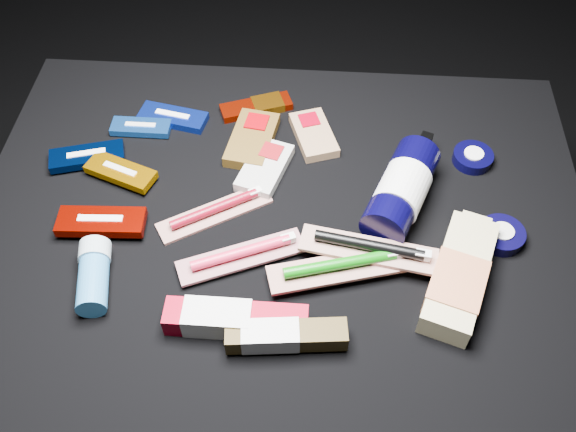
# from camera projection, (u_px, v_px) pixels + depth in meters

# --- Properties ---
(ground) EXTENTS (3.00, 3.00, 0.00)m
(ground) POSITION_uv_depth(u_px,v_px,m) (280.00, 347.00, 1.32)
(ground) COLOR black
(ground) RESTS_ON ground
(cloth_table) EXTENTS (0.98, 0.78, 0.40)m
(cloth_table) POSITION_uv_depth(u_px,v_px,m) (279.00, 295.00, 1.16)
(cloth_table) COLOR black
(cloth_table) RESTS_ON ground
(luna_bar_0) EXTENTS (0.13, 0.07, 0.02)m
(luna_bar_0) POSITION_uv_depth(u_px,v_px,m) (173.00, 117.00, 1.15)
(luna_bar_0) COLOR navy
(luna_bar_0) RESTS_ON cloth_table
(luna_bar_1) EXTENTS (0.10, 0.04, 0.01)m
(luna_bar_1) POSITION_uv_depth(u_px,v_px,m) (141.00, 127.00, 1.13)
(luna_bar_1) COLOR #1955B5
(luna_bar_1) RESTS_ON cloth_table
(luna_bar_2) EXTENTS (0.13, 0.08, 0.02)m
(luna_bar_2) POSITION_uv_depth(u_px,v_px,m) (87.00, 156.00, 1.08)
(luna_bar_2) COLOR #020F31
(luna_bar_2) RESTS_ON cloth_table
(luna_bar_3) EXTENTS (0.13, 0.08, 0.02)m
(luna_bar_3) POSITION_uv_depth(u_px,v_px,m) (121.00, 172.00, 1.06)
(luna_bar_3) COLOR #B77301
(luna_bar_3) RESTS_ON cloth_table
(luna_bar_4) EXTENTS (0.14, 0.06, 0.02)m
(luna_bar_4) POSITION_uv_depth(u_px,v_px,m) (101.00, 222.00, 0.99)
(luna_bar_4) COLOR #810901
(luna_bar_4) RESTS_ON cloth_table
(clif_bar_0) EXTENTS (0.09, 0.14, 0.02)m
(clif_bar_0) POSITION_uv_depth(u_px,v_px,m) (253.00, 137.00, 1.11)
(clif_bar_0) COLOR #523913
(clif_bar_0) RESTS_ON cloth_table
(clif_bar_1) EXTENTS (0.09, 0.13, 0.02)m
(clif_bar_1) POSITION_uv_depth(u_px,v_px,m) (266.00, 166.00, 1.07)
(clif_bar_1) COLOR #B5B4AD
(clif_bar_1) RESTS_ON cloth_table
(clif_bar_2) EXTENTS (0.09, 0.12, 0.02)m
(clif_bar_2) POSITION_uv_depth(u_px,v_px,m) (313.00, 133.00, 1.12)
(clif_bar_2) COLOR #987250
(clif_bar_2) RESTS_ON cloth_table
(power_bar) EXTENTS (0.13, 0.08, 0.02)m
(power_bar) POSITION_uv_depth(u_px,v_px,m) (260.00, 106.00, 1.17)
(power_bar) COLOR maroon
(power_bar) RESTS_ON cloth_table
(lotion_bottle) EXTENTS (0.13, 0.23, 0.08)m
(lotion_bottle) POSITION_uv_depth(u_px,v_px,m) (402.00, 190.00, 1.00)
(lotion_bottle) COLOR black
(lotion_bottle) RESTS_ON cloth_table
(cream_tin_upper) EXTENTS (0.07, 0.07, 0.02)m
(cream_tin_upper) POSITION_uv_depth(u_px,v_px,m) (473.00, 157.00, 1.09)
(cream_tin_upper) COLOR black
(cream_tin_upper) RESTS_ON cloth_table
(cream_tin_lower) EXTENTS (0.07, 0.07, 0.02)m
(cream_tin_lower) POSITION_uv_depth(u_px,v_px,m) (501.00, 235.00, 0.98)
(cream_tin_lower) COLOR black
(cream_tin_lower) RESTS_ON cloth_table
(bodywash_bottle) EXTENTS (0.13, 0.22, 0.04)m
(bodywash_bottle) POSITION_uv_depth(u_px,v_px,m) (459.00, 278.00, 0.92)
(bodywash_bottle) COLOR tan
(bodywash_bottle) RESTS_ON cloth_table
(deodorant_stick) EXTENTS (0.07, 0.12, 0.05)m
(deodorant_stick) POSITION_uv_depth(u_px,v_px,m) (94.00, 275.00, 0.92)
(deodorant_stick) COLOR teal
(deodorant_stick) RESTS_ON cloth_table
(toothbrush_pack_0) EXTENTS (0.18, 0.13, 0.02)m
(toothbrush_pack_0) POSITION_uv_depth(u_px,v_px,m) (216.00, 211.00, 1.02)
(toothbrush_pack_0) COLOR #AAA59F
(toothbrush_pack_0) RESTS_ON cloth_table
(toothbrush_pack_1) EXTENTS (0.19, 0.12, 0.02)m
(toothbrush_pack_1) POSITION_uv_depth(u_px,v_px,m) (243.00, 254.00, 0.95)
(toothbrush_pack_1) COLOR #AAA19E
(toothbrush_pack_1) RESTS_ON cloth_table
(toothbrush_pack_2) EXTENTS (0.22, 0.10, 0.02)m
(toothbrush_pack_2) POSITION_uv_depth(u_px,v_px,m) (342.00, 266.00, 0.93)
(toothbrush_pack_2) COLOR #B7B2AC
(toothbrush_pack_2) RESTS_ON cloth_table
(toothbrush_pack_3) EXTENTS (0.21, 0.08, 0.02)m
(toothbrush_pack_3) POSITION_uv_depth(u_px,v_px,m) (371.00, 248.00, 0.94)
(toothbrush_pack_3) COLOR #B9B1AC
(toothbrush_pack_3) RESTS_ON cloth_table
(toothpaste_carton_red) EXTENTS (0.20, 0.05, 0.04)m
(toothpaste_carton_red) POSITION_uv_depth(u_px,v_px,m) (230.00, 319.00, 0.88)
(toothpaste_carton_red) COLOR maroon
(toothpaste_carton_red) RESTS_ON cloth_table
(toothpaste_carton_green) EXTENTS (0.17, 0.05, 0.03)m
(toothpaste_carton_green) POSITION_uv_depth(u_px,v_px,m) (281.00, 336.00, 0.86)
(toothpaste_carton_green) COLOR #3C2D0F
(toothpaste_carton_green) RESTS_ON cloth_table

